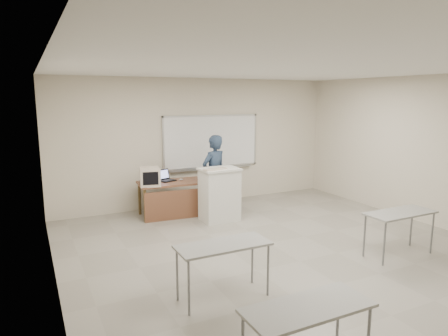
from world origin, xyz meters
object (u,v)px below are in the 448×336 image
keyboard (215,169)px  presenter (214,175)px  mouse (181,179)px  podium (219,194)px  whiteboard (212,142)px  laptop (167,178)px  instructor_desk (175,191)px  crt_monitor (150,176)px

keyboard → presenter: bearing=55.5°
mouse → podium: bearing=-35.5°
whiteboard → mouse: bearing=-149.0°
laptop → presenter: (0.94, -0.45, 0.07)m
laptop → whiteboard: bearing=-0.7°
instructor_desk → podium: podium is taller
podium → instructor_desk: bearing=135.9°
podium → mouse: bearing=121.1°
whiteboard → laptop: (-1.33, -0.51, -0.67)m
whiteboard → podium: bearing=-108.8°
instructor_desk → podium: 1.00m
instructor_desk → laptop: laptop is taller
laptop → mouse: bearing=-41.1°
instructor_desk → keyboard: keyboard is taller
laptop → podium: bearing=-70.8°
whiteboard → mouse: (-1.03, -0.62, -0.71)m
whiteboard → keyboard: size_ratio=4.93×
podium → mouse: size_ratio=12.85×
presenter → instructor_desk: bearing=-31.3°
laptop → presenter: size_ratio=0.19×
mouse → keyboard: (0.38, -0.97, 0.36)m
crt_monitor → laptop: (0.45, 0.28, -0.13)m
crt_monitor → keyboard: keyboard is taller
mouse → presenter: bearing=-5.6°
mouse → keyboard: bearing=-46.0°
podium → crt_monitor: size_ratio=2.43×
instructor_desk → whiteboard: bearing=36.8°
laptop → presenter: 1.04m
instructor_desk → presenter: presenter is taller
podium → laptop: 1.29m
mouse → presenter: size_ratio=0.05×
keyboard → presenter: size_ratio=0.29×
laptop → keyboard: size_ratio=0.65×
instructor_desk → presenter: bearing=-7.8°
laptop → crt_monitor: bearing=-169.9°
crt_monitor → presenter: (1.39, -0.17, -0.06)m
whiteboard → crt_monitor: 2.02m
instructor_desk → podium: bearing=-39.0°
crt_monitor → mouse: 0.79m
podium → presenter: 0.61m
crt_monitor → mouse: bearing=24.9°
mouse → keyboard: keyboard is taller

